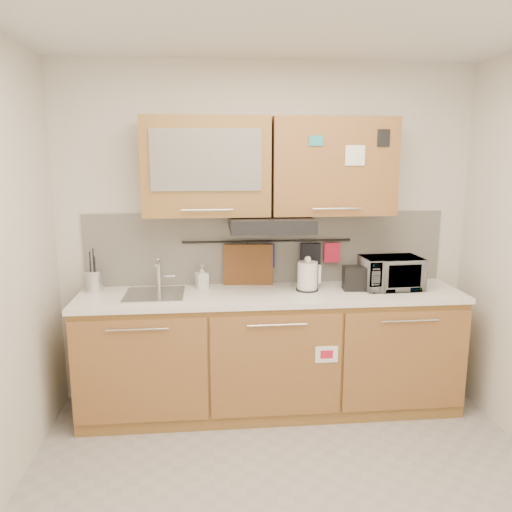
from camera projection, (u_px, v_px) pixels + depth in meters
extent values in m
plane|color=silver|center=(267.00, 235.00, 3.90)|extent=(3.20, 0.00, 3.20)
cube|color=olive|center=(271.00, 353.00, 3.77)|extent=(2.80, 0.60, 0.88)
cube|color=black|center=(270.00, 401.00, 3.85)|extent=(2.80, 0.54, 0.10)
cube|color=olive|center=(140.00, 372.00, 3.38)|extent=(0.91, 0.02, 0.74)
cylinder|color=silver|center=(137.00, 330.00, 3.29)|extent=(0.41, 0.01, 0.01)
cube|color=olive|center=(276.00, 366.00, 3.46)|extent=(0.91, 0.02, 0.74)
cylinder|color=silver|center=(277.00, 325.00, 3.38)|extent=(0.41, 0.01, 0.01)
cube|color=olive|center=(406.00, 361.00, 3.55)|extent=(0.91, 0.02, 0.74)
cylinder|color=silver|center=(410.00, 321.00, 3.47)|extent=(0.41, 0.01, 0.01)
cube|color=white|center=(271.00, 295.00, 3.68)|extent=(2.82, 0.62, 0.04)
cube|color=silver|center=(267.00, 248.00, 3.91)|extent=(2.80, 0.02, 0.56)
cube|color=olive|center=(206.00, 167.00, 3.58)|extent=(0.90, 0.35, 0.70)
cube|color=silver|center=(206.00, 160.00, 3.39)|extent=(0.76, 0.02, 0.42)
cube|color=olive|center=(332.00, 167.00, 3.67)|extent=(0.90, 0.35, 0.70)
cube|color=white|center=(355.00, 155.00, 3.49)|extent=(0.14, 0.00, 0.14)
cube|color=black|center=(271.00, 224.00, 3.63)|extent=(0.60, 0.46, 0.10)
cube|color=silver|center=(155.00, 296.00, 3.60)|extent=(0.42, 0.40, 0.03)
cylinder|color=silver|center=(159.00, 274.00, 3.74)|extent=(0.03, 0.03, 0.24)
cylinder|color=silver|center=(157.00, 263.00, 3.64)|extent=(0.02, 0.18, 0.02)
cylinder|color=black|center=(267.00, 241.00, 3.86)|extent=(1.30, 0.02, 0.02)
cylinder|color=silver|center=(94.00, 281.00, 3.67)|extent=(0.16, 0.16, 0.16)
cylinder|color=black|center=(91.00, 272.00, 3.67)|extent=(0.01, 0.01, 0.30)
cylinder|color=black|center=(95.00, 275.00, 3.65)|extent=(0.01, 0.01, 0.27)
cylinder|color=black|center=(94.00, 270.00, 3.68)|extent=(0.01, 0.01, 0.32)
cylinder|color=black|center=(91.00, 277.00, 3.64)|extent=(0.01, 0.01, 0.24)
cylinder|color=white|center=(307.00, 276.00, 3.71)|extent=(0.18, 0.18, 0.22)
sphere|color=white|center=(308.00, 259.00, 3.68)|extent=(0.05, 0.05, 0.05)
cube|color=white|center=(319.00, 274.00, 3.73)|extent=(0.03, 0.03, 0.14)
cylinder|color=black|center=(307.00, 289.00, 3.73)|extent=(0.17, 0.17, 0.01)
cube|color=black|center=(359.00, 278.00, 3.73)|extent=(0.25, 0.16, 0.18)
cube|color=black|center=(354.00, 268.00, 3.71)|extent=(0.08, 0.11, 0.01)
cube|color=black|center=(365.00, 268.00, 3.71)|extent=(0.08, 0.11, 0.01)
imported|color=#999999|center=(391.00, 273.00, 3.76)|extent=(0.45, 0.32, 0.24)
imported|color=#999999|center=(202.00, 277.00, 3.77)|extent=(0.10, 0.11, 0.18)
cube|color=brown|center=(248.00, 274.00, 3.88)|extent=(0.38, 0.05, 0.47)
cube|color=navy|center=(267.00, 256.00, 3.87)|extent=(0.11, 0.03, 0.19)
cube|color=black|center=(310.00, 258.00, 3.90)|extent=(0.16, 0.05, 0.24)
cube|color=red|center=(332.00, 253.00, 3.91)|extent=(0.13, 0.02, 0.15)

